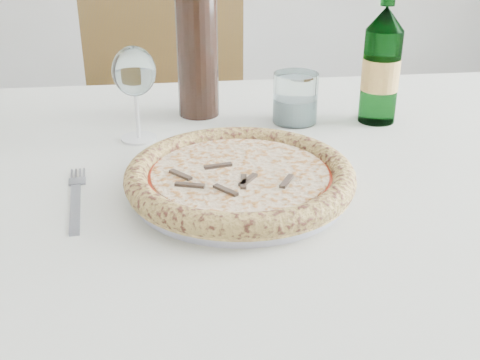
{
  "coord_description": "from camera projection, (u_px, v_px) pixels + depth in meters",
  "views": [
    {
      "loc": [
        -0.37,
        -0.72,
        1.14
      ],
      "look_at": [
        -0.21,
        0.02,
        0.78
      ],
      "focal_mm": 45.0,
      "sensor_mm": 36.0,
      "label": 1
    }
  ],
  "objects": [
    {
      "name": "fork",
      "position": [
        76.0,
        199.0,
        0.83
      ],
      "size": [
        0.02,
        0.2,
        0.0
      ],
      "color": "slate",
      "rests_on": "dining_table"
    },
    {
      "name": "beer_bottle",
      "position": [
        381.0,
        66.0,
        1.07
      ],
      "size": [
        0.07,
        0.07,
        0.26
      ],
      "color": "#306E39",
      "rests_on": "dining_table"
    },
    {
      "name": "pizza",
      "position": [
        240.0,
        176.0,
        0.84
      ],
      "size": [
        0.32,
        0.32,
        0.03
      ],
      "color": "#F4D17B",
      "rests_on": "plate"
    },
    {
      "name": "wine_bottle",
      "position": [
        197.0,
        45.0,
        1.1
      ],
      "size": [
        0.08,
        0.08,
        0.31
      ],
      "color": "black",
      "rests_on": "dining_table"
    },
    {
      "name": "tumbler",
      "position": [
        295.0,
        101.0,
        1.1
      ],
      "size": [
        0.08,
        0.08,
        0.09
      ],
      "color": "white",
      "rests_on": "dining_table"
    },
    {
      "name": "dining_table",
      "position": [
        227.0,
        210.0,
        0.97
      ],
      "size": [
        1.66,
        1.07,
        0.76
      ],
      "color": "brown",
      "rests_on": "floor"
    },
    {
      "name": "wine_glass",
      "position": [
        134.0,
        74.0,
        0.98
      ],
      "size": [
        0.07,
        0.07,
        0.16
      ],
      "color": "white",
      "rests_on": "dining_table"
    },
    {
      "name": "plate",
      "position": [
        240.0,
        187.0,
        0.84
      ],
      "size": [
        0.3,
        0.3,
        0.02
      ],
      "color": "white",
      "rests_on": "dining_table"
    },
    {
      "name": "chair_far",
      "position": [
        167.0,
        124.0,
        1.75
      ],
      "size": [
        0.52,
        0.52,
        0.93
      ],
      "color": "brown",
      "rests_on": "floor"
    }
  ]
}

